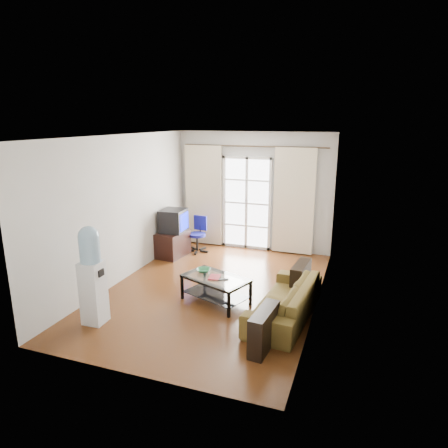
# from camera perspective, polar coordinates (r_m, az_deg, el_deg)

# --- Properties ---
(floor) EXTENTS (5.20, 5.20, 0.00)m
(floor) POSITION_cam_1_polar(r_m,az_deg,el_deg) (7.23, -1.53, -9.42)
(floor) COLOR #5E3316
(floor) RESTS_ON ground
(ceiling) EXTENTS (5.20, 5.20, 0.00)m
(ceiling) POSITION_cam_1_polar(r_m,az_deg,el_deg) (6.60, -1.70, 12.48)
(ceiling) COLOR white
(ceiling) RESTS_ON wall_back
(wall_back) EXTENTS (3.60, 0.02, 2.70)m
(wall_back) POSITION_cam_1_polar(r_m,az_deg,el_deg) (9.21, 4.27, 4.65)
(wall_back) COLOR #B9B6B0
(wall_back) RESTS_ON floor
(wall_front) EXTENTS (3.60, 0.02, 2.70)m
(wall_front) POSITION_cam_1_polar(r_m,az_deg,el_deg) (4.58, -13.54, -6.33)
(wall_front) COLOR #B9B6B0
(wall_front) RESTS_ON floor
(wall_left) EXTENTS (0.02, 5.20, 2.70)m
(wall_left) POSITION_cam_1_polar(r_m,az_deg,el_deg) (7.62, -14.35, 2.08)
(wall_left) COLOR #B9B6B0
(wall_left) RESTS_ON floor
(wall_right) EXTENTS (0.02, 5.20, 2.70)m
(wall_right) POSITION_cam_1_polar(r_m,az_deg,el_deg) (6.38, 13.63, -0.30)
(wall_right) COLOR #B9B6B0
(wall_right) RESTS_ON floor
(french_door) EXTENTS (1.16, 0.06, 2.15)m
(french_door) POSITION_cam_1_polar(r_m,az_deg,el_deg) (9.25, 3.25, 2.98)
(french_door) COLOR white
(french_door) RESTS_ON wall_back
(curtain_rod) EXTENTS (3.30, 0.04, 0.04)m
(curtain_rod) POSITION_cam_1_polar(r_m,az_deg,el_deg) (8.99, 4.22, 11.02)
(curtain_rod) COLOR #4C3F2D
(curtain_rod) RESTS_ON wall_back
(curtain_left) EXTENTS (0.90, 0.07, 2.35)m
(curtain_left) POSITION_cam_1_polar(r_m,az_deg,el_deg) (9.51, -2.94, 4.08)
(curtain_left) COLOR beige
(curtain_left) RESTS_ON curtain_rod
(curtain_right) EXTENTS (0.90, 0.07, 2.35)m
(curtain_right) POSITION_cam_1_polar(r_m,az_deg,el_deg) (8.92, 9.94, 3.16)
(curtain_right) COLOR beige
(curtain_right) RESTS_ON curtain_rod
(radiator) EXTENTS (0.64, 0.12, 0.64)m
(radiator) POSITION_cam_1_polar(r_m,az_deg,el_deg) (9.18, 8.80, -2.07)
(radiator) COLOR gray
(radiator) RESTS_ON floor
(sofa) EXTENTS (2.04, 1.09, 0.56)m
(sofa) POSITION_cam_1_polar(r_m,az_deg,el_deg) (6.30, 8.68, -10.67)
(sofa) COLOR brown
(sofa) RESTS_ON floor
(coffee_table) EXTENTS (1.23, 0.96, 0.44)m
(coffee_table) POSITION_cam_1_polar(r_m,az_deg,el_deg) (6.69, -1.20, -8.85)
(coffee_table) COLOR silver
(coffee_table) RESTS_ON floor
(bowl) EXTENTS (0.37, 0.37, 0.06)m
(bowl) POSITION_cam_1_polar(r_m,az_deg,el_deg) (6.85, -2.94, -6.63)
(bowl) COLOR #358B32
(bowl) RESTS_ON coffee_table
(book) EXTENTS (0.25, 0.30, 0.02)m
(book) POSITION_cam_1_polar(r_m,az_deg,el_deg) (6.62, -2.13, -7.55)
(book) COLOR #9E1513
(book) RESTS_ON coffee_table
(remote) EXTENTS (0.18, 0.13, 0.02)m
(remote) POSITION_cam_1_polar(r_m,az_deg,el_deg) (6.51, -0.16, -7.93)
(remote) COLOR black
(remote) RESTS_ON coffee_table
(tv_stand) EXTENTS (0.58, 0.81, 0.55)m
(tv_stand) POSITION_cam_1_polar(r_m,az_deg,el_deg) (8.94, -7.34, -2.83)
(tv_stand) COLOR black
(tv_stand) RESTS_ON floor
(crt_tv) EXTENTS (0.57, 0.56, 0.50)m
(crt_tv) POSITION_cam_1_polar(r_m,az_deg,el_deg) (8.82, -7.38, 0.49)
(crt_tv) COLOR black
(crt_tv) RESTS_ON tv_stand
(task_chair) EXTENTS (0.59, 0.59, 0.81)m
(task_chair) POSITION_cam_1_polar(r_m,az_deg,el_deg) (9.21, -3.79, -2.47)
(task_chair) COLOR black
(task_chair) RESTS_ON floor
(water_cooler) EXTENTS (0.33, 0.31, 1.50)m
(water_cooler) POSITION_cam_1_polar(r_m,az_deg,el_deg) (6.17, -18.36, -6.72)
(water_cooler) COLOR silver
(water_cooler) RESTS_ON floor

